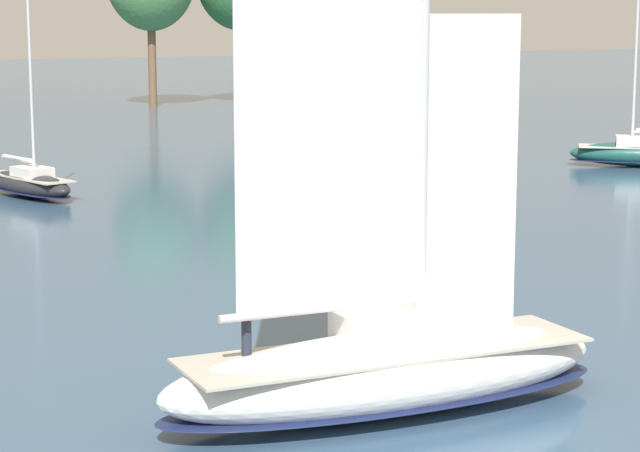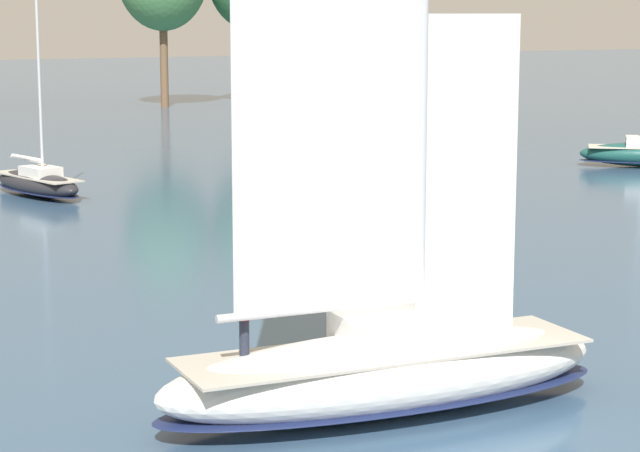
# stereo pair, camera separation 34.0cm
# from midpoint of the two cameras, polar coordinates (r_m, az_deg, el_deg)

# --- Properties ---
(ground_plane) EXTENTS (400.00, 400.00, 0.00)m
(ground_plane) POSITION_cam_midpoint_polar(r_m,az_deg,el_deg) (26.22, 2.67, -8.48)
(ground_plane) COLOR #385675
(sailboat_main) EXTENTS (10.11, 3.24, 13.73)m
(sailboat_main) POSITION_cam_midpoint_polar(r_m,az_deg,el_deg) (25.91, 2.72, -6.19)
(sailboat_main) COLOR white
(sailboat_main) RESTS_ON ground
(sailboat_moored_far_slip) EXTENTS (3.44, 6.82, 9.05)m
(sailboat_moored_far_slip) POSITION_cam_midpoint_polar(r_m,az_deg,el_deg) (57.67, -13.32, 1.93)
(sailboat_moored_far_slip) COLOR #232328
(sailboat_moored_far_slip) RESTS_ON ground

